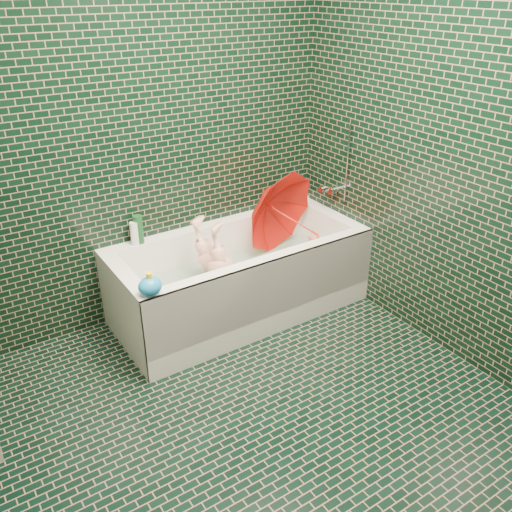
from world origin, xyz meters
TOP-DOWN VIEW (x-y plane):
  - floor at (0.00, 0.00)m, footprint 2.80×2.80m
  - wall_back at (0.00, 1.40)m, footprint 2.80×0.00m
  - wall_right at (1.30, 0.00)m, footprint 0.00×2.80m
  - bathtub at (0.45, 1.01)m, footprint 1.70×0.75m
  - bath_mat at (0.45, 1.02)m, footprint 1.35×0.47m
  - water at (0.45, 1.02)m, footprint 1.48×0.53m
  - faucet at (1.26, 1.02)m, footprint 0.18×0.19m
  - child at (0.30, 1.01)m, footprint 0.96×0.51m
  - umbrella at (0.89, 1.04)m, footprint 0.82×0.83m
  - soap_bottle_a at (1.25, 1.36)m, footprint 0.12×0.12m
  - soap_bottle_b at (1.24, 1.37)m, footprint 0.11×0.11m
  - soap_bottle_c at (1.07, 1.36)m, footprint 0.17×0.17m
  - bottle_right_tall at (1.04, 1.31)m, footprint 0.06×0.06m
  - bottle_right_pump at (1.15, 1.35)m, footprint 0.05×0.05m
  - bottle_left_tall at (-0.12, 1.34)m, footprint 0.07×0.07m
  - bottle_left_short at (-0.15, 1.33)m, footprint 0.06×0.06m
  - rubber_duck at (1.07, 1.33)m, footprint 0.12×0.10m
  - bath_toy at (-0.32, 0.70)m, footprint 0.16×0.14m

SIDE VIEW (x-z plane):
  - floor at x=0.00m, z-range 0.00..0.00m
  - bath_mat at x=0.45m, z-range 0.15..0.16m
  - bathtub at x=0.45m, z-range -0.06..0.49m
  - water at x=0.45m, z-range 0.30..0.30m
  - child at x=0.30m, z-range 0.10..0.52m
  - soap_bottle_a at x=1.25m, z-range 0.42..0.68m
  - soap_bottle_b at x=1.24m, z-range 0.46..0.64m
  - soap_bottle_c at x=1.07m, z-range 0.47..0.63m
  - umbrella at x=0.89m, z-range 0.20..0.97m
  - rubber_duck at x=1.07m, z-range 0.55..0.64m
  - bath_toy at x=-0.32m, z-range 0.54..0.67m
  - bottle_left_short at x=-0.15m, z-range 0.55..0.70m
  - bottle_right_pump at x=1.15m, z-range 0.55..0.73m
  - bottle_left_tall at x=-0.12m, z-range 0.55..0.74m
  - bottle_right_tall at x=1.04m, z-range 0.55..0.77m
  - faucet at x=1.26m, z-range 0.50..1.05m
  - wall_back at x=0.00m, z-range -0.15..2.65m
  - wall_right at x=1.30m, z-range -0.15..2.65m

